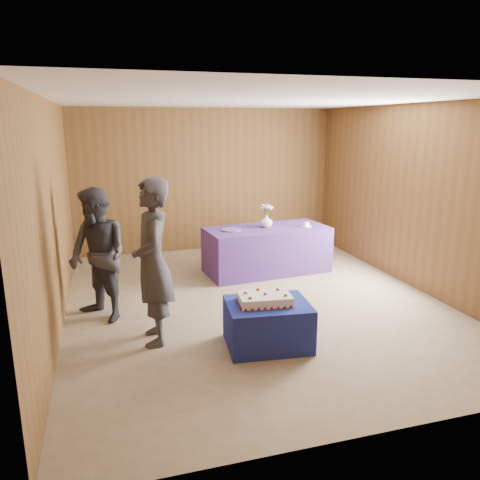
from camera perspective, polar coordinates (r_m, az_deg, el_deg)
name	(u,v)px	position (r m, az deg, el deg)	size (l,w,h in m)	color
ground	(254,301)	(6.57, 1.75, -7.49)	(6.00, 6.00, 0.00)	gray
room_shell	(255,171)	(6.15, 1.88, 8.35)	(5.04, 6.04, 2.72)	brown
cake_table	(268,324)	(5.27, 3.39, -10.22)	(0.90, 0.70, 0.50)	navy
serving_table	(267,250)	(7.77, 3.27, -1.19)	(2.00, 0.90, 0.75)	#482E7F
sheet_cake	(265,299)	(5.15, 3.01, -7.16)	(0.63, 0.46, 0.14)	white
vase	(266,221)	(7.69, 3.24, 2.33)	(0.20, 0.20, 0.21)	white
flower_spray	(267,207)	(7.65, 3.26, 4.08)	(0.21, 0.21, 0.16)	#265F29
platter	(232,230)	(7.47, -1.04, 1.25)	(0.33, 0.33, 0.02)	#6852A4
plate	(306,226)	(7.82, 8.07, 1.68)	(0.18, 0.18, 0.01)	white
cake_slice	(306,224)	(7.82, 8.08, 1.97)	(0.09, 0.08, 0.09)	white
knife	(315,228)	(7.73, 9.09, 1.46)	(0.26, 0.02, 0.00)	silver
guest_left	(153,262)	(5.22, -10.59, -2.70)	(0.68, 0.45, 1.86)	#34343D
guest_right	(98,256)	(5.99, -16.91, -1.83)	(0.81, 0.63, 1.67)	#303039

